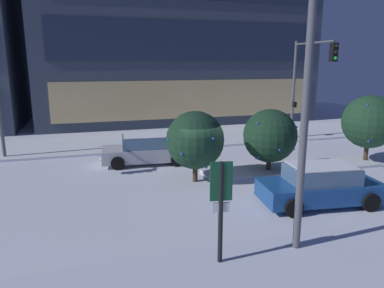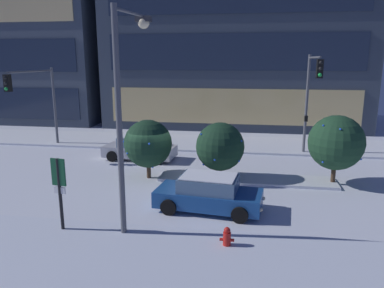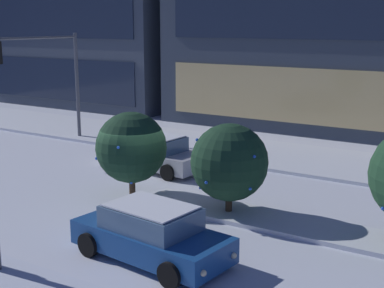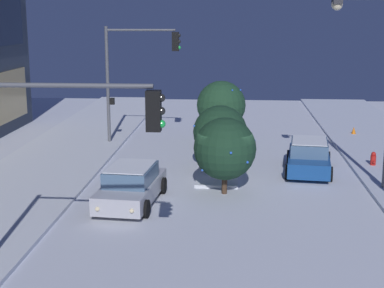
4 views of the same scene
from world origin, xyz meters
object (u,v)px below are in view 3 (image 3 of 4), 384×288
car_near (151,234)px  decorated_tree_median (229,162)px  car_far (155,153)px  street_lamp_arched (7,68)px  decorated_tree_right_of_median (131,147)px  traffic_light_corner_far_left (44,67)px

car_near → decorated_tree_median: (0.13, 4.07, 1.05)m
car_near → decorated_tree_median: size_ratio=1.52×
car_far → decorated_tree_median: size_ratio=1.54×
car_near → street_lamp_arched: (-2.63, -2.08, 4.35)m
car_far → decorated_tree_right_of_median: 4.01m
traffic_light_corner_far_left → decorated_tree_median: 13.33m
traffic_light_corner_far_left → street_lamp_arched: size_ratio=0.72×
traffic_light_corner_far_left → car_far: bearing=83.5°
decorated_tree_median → traffic_light_corner_far_left: bearing=162.0°
car_near → decorated_tree_right_of_median: bearing=140.1°
car_far → decorated_tree_median: bearing=153.6°
street_lamp_arched → decorated_tree_median: (2.75, 6.15, -3.30)m
car_near → decorated_tree_median: 4.20m
car_far → traffic_light_corner_far_left: 7.97m
car_far → street_lamp_arched: size_ratio=0.59×
car_far → traffic_light_corner_far_left: size_ratio=0.83×
traffic_light_corner_far_left → decorated_tree_right_of_median: (8.78, -4.34, -2.13)m
decorated_tree_median → decorated_tree_right_of_median: (-3.73, -0.29, 0.09)m
car_far → decorated_tree_median: decorated_tree_median is taller
decorated_tree_median → decorated_tree_right_of_median: decorated_tree_right_of_median is taller
street_lamp_arched → decorated_tree_median: street_lamp_arched is taller
car_far → car_near: bearing=130.3°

